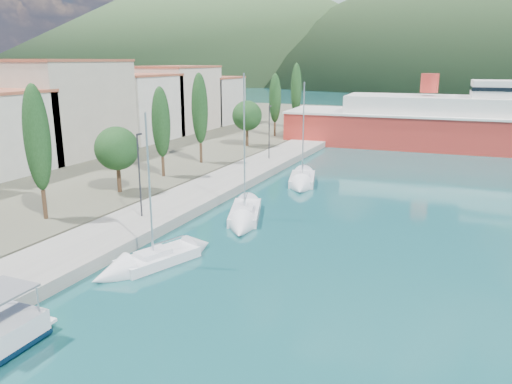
% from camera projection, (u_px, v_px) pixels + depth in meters
% --- Properties ---
extents(ground, '(1400.00, 1400.00, 0.00)m').
position_uv_depth(ground, '(424.00, 108.00, 127.23)').
color(ground, '#175153').
extents(quay, '(5.00, 88.00, 0.80)m').
position_uv_depth(quay, '(221.00, 184.00, 47.64)').
color(quay, gray).
rests_on(quay, ground).
extents(land_strip, '(70.00, 148.00, 0.70)m').
position_uv_depth(land_strip, '(19.00, 143.00, 71.41)').
color(land_strip, '#565644').
rests_on(land_strip, ground).
extents(town_buildings, '(9.20, 69.20, 11.30)m').
position_uv_depth(town_buildings, '(103.00, 110.00, 64.98)').
color(town_buildings, beige).
rests_on(town_buildings, land_strip).
extents(tree_row, '(3.96, 65.72, 10.72)m').
position_uv_depth(tree_row, '(199.00, 118.00, 54.74)').
color(tree_row, '#47301E').
rests_on(tree_row, land_strip).
extents(lamp_posts, '(0.15, 46.86, 6.06)m').
position_uv_depth(lamp_posts, '(146.00, 170.00, 36.48)').
color(lamp_posts, '#2D2D33').
rests_on(lamp_posts, quay).
extents(sailboat_near, '(4.25, 7.16, 9.87)m').
position_uv_depth(sailboat_near, '(134.00, 267.00, 28.90)').
color(sailboat_near, silver).
rests_on(sailboat_near, ground).
extents(sailboat_mid, '(4.87, 8.46, 11.83)m').
position_uv_depth(sailboat_mid, '(243.00, 221.00, 37.12)').
color(sailboat_mid, silver).
rests_on(sailboat_mid, ground).
extents(sailboat_far, '(4.24, 7.72, 10.82)m').
position_uv_depth(sailboat_far, '(301.00, 184.00, 48.11)').
color(sailboat_far, silver).
rests_on(sailboat_far, ground).
extents(ferry, '(54.32, 14.98, 10.66)m').
position_uv_depth(ferry, '(485.00, 126.00, 67.63)').
color(ferry, red).
rests_on(ferry, ground).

